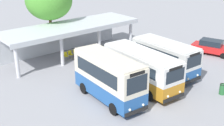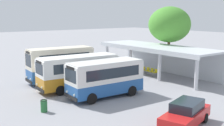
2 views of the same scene
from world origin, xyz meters
name	(u,v)px [view 1 (image 1 of 2)]	position (x,y,z in m)	size (l,w,h in m)	color
ground_plane	(152,102)	(0.00, 0.00, 0.00)	(180.00, 180.00, 0.00)	#939399
city_bus_nearest_orange	(109,77)	(-2.34, 2.45, 1.97)	(2.69, 6.91, 3.59)	black
city_bus_second_in_row	(141,67)	(1.25, 2.49, 1.76)	(2.89, 7.79, 3.17)	black
city_bus_middle_cream	(165,57)	(4.83, 2.99, 1.72)	(2.63, 6.72, 3.11)	black
parked_car_flank	(212,47)	(13.20, 3.25, 0.83)	(3.00, 4.77, 1.62)	black
terminal_canopy	(68,31)	(1.07, 13.57, 2.58)	(15.39, 4.88, 3.40)	silver
waiting_chair_end_by_column	(66,55)	(-0.24, 12.17, 0.52)	(0.45, 0.45, 0.86)	slate
waiting_chair_second_from_end	(70,54)	(0.41, 12.28, 0.52)	(0.45, 0.45, 0.86)	slate
waiting_chair_middle_seat	(75,52)	(1.06, 12.27, 0.52)	(0.45, 0.45, 0.86)	slate
waiting_chair_fourth_seat	(80,51)	(1.71, 12.24, 0.52)	(0.45, 0.45, 0.86)	slate
roadside_tree_behind_canopy	(49,0)	(0.30, 15.93, 5.74)	(5.12, 5.12, 7.93)	brown
litter_bin_apron	(222,89)	(5.28, -2.79, 0.46)	(0.49, 0.49, 0.90)	#266633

